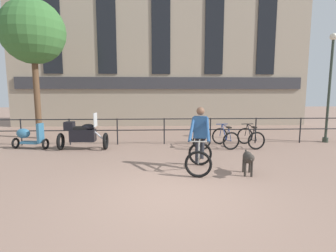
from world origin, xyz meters
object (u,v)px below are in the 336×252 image
object	(u,v)px
parked_bicycle_near_lamp	(200,138)
parked_bicycle_mid_right	(250,137)
dog	(248,158)
street_lamp	(330,82)
cyclist_with_bike	(200,142)
parked_motorcycle	(83,135)
parked_bicycle_mid_left	(225,138)
parked_scooter	(29,137)

from	to	relation	value
parked_bicycle_near_lamp	parked_bicycle_mid_right	bearing A→B (deg)	-177.41
parked_bicycle_mid_right	dog	bearing A→B (deg)	65.44
street_lamp	parked_bicycle_mid_right	bearing A→B (deg)	-168.32
cyclist_with_bike	parked_motorcycle	world-z (taller)	cyclist_with_bike
parked_bicycle_mid_left	parked_scooter	xyz separation A→B (m)	(-7.35, 0.00, 0.10)
parked_bicycle_near_lamp	parked_bicycle_mid_right	size ratio (longest dim) A/B	0.99
dog	cyclist_with_bike	bearing A→B (deg)	166.16
cyclist_with_bike	parked_bicycle_mid_right	distance (m)	3.79
parked_motorcycle	street_lamp	distance (m)	10.00
dog	parked_scooter	distance (m)	7.81
cyclist_with_bike	parked_bicycle_mid_right	bearing A→B (deg)	61.18
parked_motorcycle	parked_bicycle_mid_left	bearing A→B (deg)	-87.16
cyclist_with_bike	street_lamp	bearing A→B (deg)	43.01
parked_bicycle_mid_right	parked_motorcycle	bearing A→B (deg)	-1.55
parked_bicycle_near_lamp	street_lamp	bearing A→B (deg)	-169.90
dog	parked_scooter	bearing A→B (deg)	166.12
parked_motorcycle	parked_bicycle_mid_right	distance (m)	6.32
dog	parked_bicycle_near_lamp	size ratio (longest dim) A/B	0.86
cyclist_with_bike	parked_motorcycle	size ratio (longest dim) A/B	0.97
parked_bicycle_near_lamp	street_lamp	size ratio (longest dim) A/B	0.26
parked_bicycle_mid_left	street_lamp	xyz separation A→B (m)	(4.45, 0.72, 2.12)
parked_bicycle_mid_left	parked_bicycle_mid_right	xyz separation A→B (m)	(0.98, -0.00, 0.00)
parked_bicycle_mid_left	parked_bicycle_mid_right	size ratio (longest dim) A/B	1.04
parked_motorcycle	dog	bearing A→B (deg)	-122.07
parked_bicycle_mid_right	parked_bicycle_mid_left	bearing A→B (deg)	-3.57
parked_motorcycle	parked_bicycle_near_lamp	world-z (taller)	parked_motorcycle
parked_bicycle_mid_left	street_lamp	world-z (taller)	street_lamp
parked_bicycle_near_lamp	parked_bicycle_mid_right	world-z (taller)	same
parked_bicycle_mid_left	parked_scooter	world-z (taller)	parked_scooter
dog	parked_motorcycle	xyz separation A→B (m)	(-5.00, 3.19, 0.12)
parked_bicycle_mid_left	parked_bicycle_near_lamp	bearing A→B (deg)	-8.91
parked_motorcycle	parked_bicycle_mid_right	size ratio (longest dim) A/B	1.52
parked_bicycle_near_lamp	street_lamp	xyz separation A→B (m)	(5.43, 0.72, 2.12)
cyclist_with_bike	parked_motorcycle	distance (m)	4.67
parked_bicycle_near_lamp	parked_scooter	world-z (taller)	parked_scooter
parked_bicycle_near_lamp	parked_scooter	bearing A→B (deg)	2.55
parked_bicycle_mid_right	street_lamp	bearing A→B (deg)	-171.89
cyclist_with_bike	dog	xyz separation A→B (m)	(1.15, -0.56, -0.32)
street_lamp	cyclist_with_bike	bearing A→B (deg)	-148.93
parked_bicycle_mid_right	parked_scooter	bearing A→B (deg)	-3.60
dog	parked_bicycle_mid_left	size ratio (longest dim) A/B	0.81
parked_bicycle_near_lamp	parked_bicycle_mid_left	world-z (taller)	same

